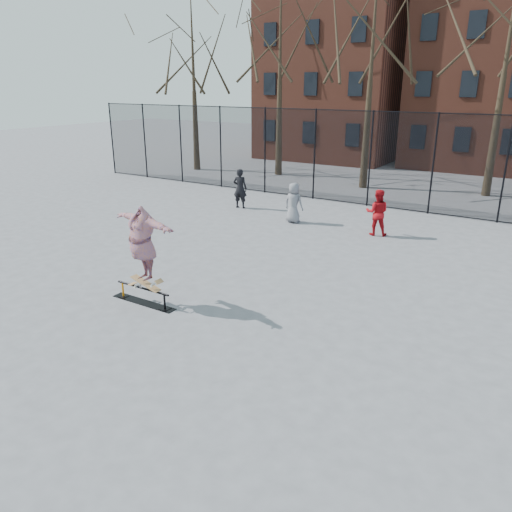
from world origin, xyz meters
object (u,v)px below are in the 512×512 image
Objects in this scene: bystander_grey at (294,203)px; bystander_black at (240,188)px; skateboard at (146,286)px; skater at (143,249)px; skate_rail at (143,297)px; bystander_red at (377,212)px.

bystander_black is at bearing -14.85° from bystander_grey.
skater reaches higher than skateboard.
skate_rail is 1.24m from skater.
bystander_grey is (-0.57, 8.48, 0.30)m from skateboard.
skateboard is at bearing 0.00° from skate_rail.
skate_rail is 0.32m from skateboard.
skate_rail is at bearing 99.76° from bystander_black.
skater is (0.00, 0.00, 0.93)m from skateboard.
bystander_black reaches higher than skateboard.
bystander_red is (6.27, -0.80, -0.03)m from bystander_black.
skateboard is 0.59× the size of bystander_grey.
bystander_grey is 3.16m from bystander_black.
bystander_red is (2.77, 8.56, 0.65)m from skate_rail.
skateboard is at bearing 95.08° from bystander_grey.
bystander_black is (-3.50, 9.36, 0.67)m from skate_rail.
skate_rail is 1.11× the size of bystander_black.
bystander_grey is at bearing 93.08° from skate_rail.
bystander_grey is (-0.46, 8.48, 0.60)m from skate_rail.
skateboard is 10.04m from bystander_black.
skate_rail is at bearing -167.88° from skater.
skater reaches higher than bystander_grey.
bystander_black reaches higher than bystander_grey.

